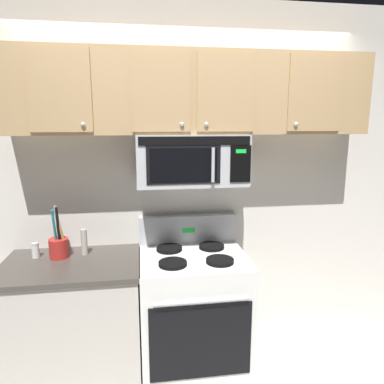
# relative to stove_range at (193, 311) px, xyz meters

# --- Properties ---
(back_wall) EXTENTS (5.20, 0.10, 2.70)m
(back_wall) POSITION_rel_stove_range_xyz_m (0.00, 0.37, 0.88)
(back_wall) COLOR silver
(back_wall) RESTS_ON ground_plane
(stove_range) EXTENTS (0.76, 0.69, 1.12)m
(stove_range) POSITION_rel_stove_range_xyz_m (0.00, 0.00, 0.00)
(stove_range) COLOR white
(stove_range) RESTS_ON ground_plane
(over_range_microwave) EXTENTS (0.76, 0.43, 0.35)m
(over_range_microwave) POSITION_rel_stove_range_xyz_m (-0.00, 0.12, 1.11)
(over_range_microwave) COLOR #B7BABF
(upper_cabinets) EXTENTS (2.50, 0.36, 0.55)m
(upper_cabinets) POSITION_rel_stove_range_xyz_m (-0.00, 0.15, 1.56)
(upper_cabinets) COLOR tan
(counter_segment) EXTENTS (0.93, 0.65, 0.90)m
(counter_segment) POSITION_rel_stove_range_xyz_m (-0.84, 0.01, -0.02)
(counter_segment) COLOR #BCB7AD
(counter_segment) RESTS_ON ground_plane
(utensil_crock_red) EXTENTS (0.13, 0.14, 0.37)m
(utensil_crock_red) POSITION_rel_stove_range_xyz_m (-0.93, 0.11, 0.52)
(utensil_crock_red) COLOR red
(utensil_crock_red) RESTS_ON counter_segment
(salt_shaker) EXTENTS (0.05, 0.05, 0.10)m
(salt_shaker) POSITION_rel_stove_range_xyz_m (-1.10, 0.13, 0.48)
(salt_shaker) COLOR white
(salt_shaker) RESTS_ON counter_segment
(pepper_mill) EXTENTS (0.04, 0.04, 0.19)m
(pepper_mill) POSITION_rel_stove_range_xyz_m (-0.77, 0.14, 0.53)
(pepper_mill) COLOR #B7B2A8
(pepper_mill) RESTS_ON counter_segment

